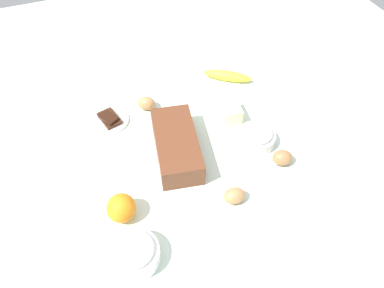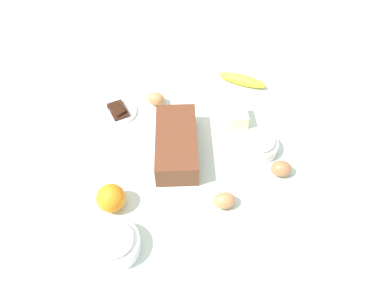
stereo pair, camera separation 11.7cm
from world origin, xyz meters
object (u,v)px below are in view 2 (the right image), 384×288
butter_block (237,116)px  egg_loose (281,169)px  loaf_pan (176,143)px  flour_bowl (259,143)px  sugar_bowl (115,243)px  orange_fruit (111,198)px  banana (242,80)px  egg_near_butter (224,201)px  chocolate_plate (118,111)px  egg_beside_bowl (156,99)px

butter_block → egg_loose: bearing=15.6°
loaf_pan → flour_bowl: size_ratio=2.35×
sugar_bowl → orange_fruit: 0.14m
banana → sugar_bowl: bearing=-42.6°
butter_block → egg_loose: size_ratio=1.40×
flour_bowl → butter_block: (-0.13, -0.03, -0.00)m
egg_near_butter → egg_loose: bearing=109.7°
chocolate_plate → butter_block: bearing=71.3°
banana → butter_block: (0.20, -0.08, 0.01)m
sugar_bowl → egg_loose: bearing=105.1°
loaf_pan → egg_near_butter: 0.25m
loaf_pan → chocolate_plate: bearing=-131.9°
butter_block → chocolate_plate: (-0.14, -0.40, -0.02)m
orange_fruit → egg_near_butter: size_ratio=1.29×
egg_loose → flour_bowl: bearing=-161.8°
egg_near_butter → banana: bearing=157.1°
egg_loose → orange_fruit: bearing=-89.5°
sugar_bowl → orange_fruit: orange_fruit is taller
sugar_bowl → butter_block: 0.59m
egg_beside_bowl → egg_loose: (0.40, 0.33, 0.00)m
flour_bowl → egg_beside_bowl: (-0.29, -0.29, -0.01)m
sugar_bowl → egg_near_butter: size_ratio=2.07×
banana → chocolate_plate: bearing=-82.8°
loaf_pan → orange_fruit: size_ratio=3.60×
flour_bowl → butter_block: flour_bowl is taller
butter_block → egg_near_butter: 0.34m
chocolate_plate → sugar_bowl: bearing=-5.6°
flour_bowl → sugar_bowl: bearing=-62.8°
orange_fruit → loaf_pan: bearing=126.5°
egg_loose → chocolate_plate: egg_loose is taller
flour_bowl → orange_fruit: orange_fruit is taller
butter_block → chocolate_plate: butter_block is taller
egg_beside_bowl → egg_loose: bearing=39.3°
loaf_pan → egg_loose: size_ratio=4.65×
loaf_pan → flour_bowl: 0.27m
butter_block → egg_beside_bowl: 0.30m
chocolate_plate → egg_near_butter: bearing=30.6°
butter_block → chocolate_plate: 0.42m
banana → egg_beside_bowl: 0.34m
flour_bowl → banana: 0.34m
loaf_pan → egg_loose: 0.34m
egg_near_butter → egg_beside_bowl: bearing=-165.1°
flour_bowl → orange_fruit: size_ratio=1.53×
egg_beside_bowl → loaf_pan: bearing=7.1°
flour_bowl → egg_near_butter: flour_bowl is taller
loaf_pan → egg_near_butter: (0.23, 0.10, -0.02)m
egg_near_butter → egg_beside_bowl: (-0.47, -0.13, 0.00)m
orange_fruit → butter_block: bearing=118.9°
banana → egg_near_butter: egg_near_butter is taller
egg_near_butter → egg_beside_bowl: same height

